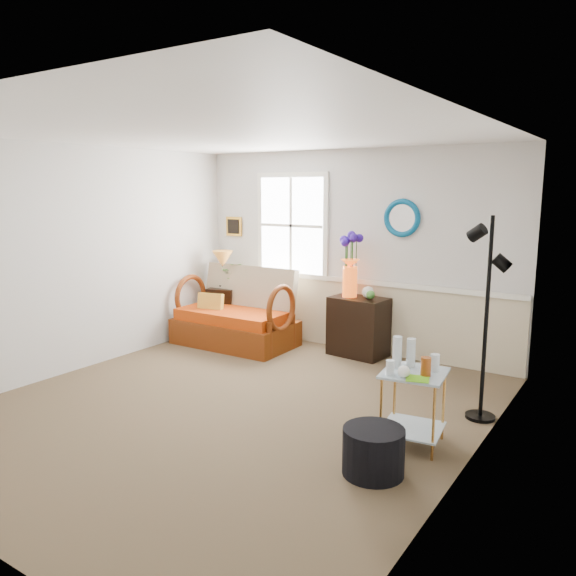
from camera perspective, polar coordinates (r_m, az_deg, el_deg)
The scene contains 19 objects.
floor at distance 5.62m, azimuth -5.83°, elevation -11.98°, with size 4.50×5.00×0.01m, color brown.
ceiling at distance 5.23m, azimuth -6.36°, elevation 15.43°, with size 4.50×5.00×0.01m, color white.
walls at distance 5.27m, azimuth -6.09°, elevation 1.22°, with size 4.51×5.01×2.60m.
wainscot at distance 7.48m, azimuth 6.20°, elevation -2.75°, with size 4.46×0.02×0.90m, color beige.
chair_rail at distance 7.38m, azimuth 6.23°, elevation 0.79°, with size 4.46×0.04×0.06m, color white.
window at distance 7.75m, azimuth 0.37°, elevation 6.36°, with size 1.14×0.06×1.44m, color white, non-canonical shape.
picture at distance 8.36m, azimuth -5.49°, elevation 6.25°, with size 0.28×0.03×0.28m, color gold.
mirror at distance 7.01m, azimuth 11.53°, elevation 6.98°, with size 0.47×0.47×0.07m, color #00699F.
loveseat at distance 7.62m, azimuth -5.44°, elevation -1.94°, with size 1.60×0.90×1.04m, color maroon, non-canonical shape.
throw_pillow at distance 7.72m, azimuth -7.89°, elevation -1.86°, with size 0.36×0.09×0.36m, color #C07119, non-canonical shape.
lamp_stand at distance 8.23m, azimuth -6.55°, elevation -2.33°, with size 0.39×0.39×0.69m, color black, non-canonical shape.
table_lamp at distance 8.12m, azimuth -6.63°, elevation 1.90°, with size 0.29×0.29×0.53m, color #B27028, non-canonical shape.
potted_plant at distance 8.11m, azimuth -5.50°, elevation 1.03°, with size 0.33×0.37×0.29m, color #458732.
cabinet at distance 7.20m, azimuth 7.17°, elevation -3.90°, with size 0.70×0.45×0.75m, color black, non-canonical shape.
flower_vase at distance 7.09m, azimuth 6.33°, elevation 2.30°, with size 0.24×0.24×0.80m, color #F85813, non-canonical shape.
side_table at distance 4.85m, azimuth 12.57°, elevation -11.86°, with size 0.50×0.50×0.63m, color #BC813A, non-canonical shape.
tabletop_items at distance 4.68m, azimuth 12.53°, elevation -6.85°, with size 0.44×0.44×0.26m, color silver, non-canonical shape.
floor_lamp at distance 5.37m, azimuth 19.49°, elevation -3.08°, with size 0.27×0.27×1.88m, color black, non-canonical shape.
ottoman at distance 4.40m, azimuth 8.67°, elevation -16.08°, with size 0.46×0.46×0.36m, color black.
Camera 1 is at (3.32, -4.02, 2.11)m, focal length 35.00 mm.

